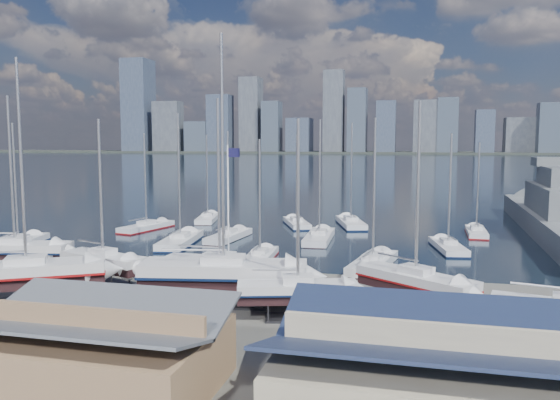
# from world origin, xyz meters

# --- Properties ---
(ground) EXTENTS (1400.00, 1400.00, 0.00)m
(ground) POSITION_xyz_m (0.00, -10.00, 0.00)
(ground) COLOR #605E59
(ground) RESTS_ON ground
(water) EXTENTS (1400.00, 600.00, 0.40)m
(water) POSITION_xyz_m (0.00, 300.00, -0.15)
(water) COLOR #19263A
(water) RESTS_ON ground
(far_shore) EXTENTS (1400.00, 80.00, 2.20)m
(far_shore) POSITION_xyz_m (0.00, 560.00, 1.10)
(far_shore) COLOR #2D332D
(far_shore) RESTS_ON ground
(skyline) EXTENTS (639.14, 43.80, 107.69)m
(skyline) POSITION_xyz_m (-7.83, 553.76, 39.09)
(skyline) COLOR #475166
(skyline) RESTS_ON far_shore
(shed_grey) EXTENTS (12.60, 8.40, 4.17)m
(shed_grey) POSITION_xyz_m (0.00, -26.00, 2.15)
(shed_grey) COLOR #8C6B4C
(shed_grey) RESTS_ON ground
(shed_blue) EXTENTS (13.65, 9.45, 4.71)m
(shed_blue) POSITION_xyz_m (16.00, -26.00, 2.42)
(shed_blue) COLOR #BFB293
(shed_blue) RESTS_ON ground
(sailboat_cradle_0) EXTENTS (10.38, 4.79, 16.17)m
(sailboat_cradle_0) POSITION_xyz_m (-20.61, -6.36, 2.08)
(sailboat_cradle_0) COLOR #2D2D33
(sailboat_cradle_0) RESTS_ON ground
(sailboat_cradle_1) EXTENTS (11.35, 8.45, 18.10)m
(sailboat_cradle_1) POSITION_xyz_m (-13.12, -14.17, 2.18)
(sailboat_cradle_1) COLOR #2D2D33
(sailboat_cradle_1) RESTS_ON ground
(sailboat_cradle_2) EXTENTS (8.73, 4.93, 13.92)m
(sailboat_cradle_2) POSITION_xyz_m (-10.56, -7.93, 1.97)
(sailboat_cradle_2) COLOR #2D2D33
(sailboat_cradle_2) RESTS_ON ground
(sailboat_cradle_3) EXTENTS (12.80, 5.60, 19.71)m
(sailboat_cradle_3) POSITION_xyz_m (1.43, -11.11, 2.26)
(sailboat_cradle_3) COLOR #2D2D33
(sailboat_cradle_3) RESTS_ON ground
(sailboat_cradle_4) EXTENTS (9.47, 2.91, 15.39)m
(sailboat_cradle_4) POSITION_xyz_m (-0.03, -8.01, 2.04)
(sailboat_cradle_4) COLOR #2D2D33
(sailboat_cradle_4) RESTS_ON ground
(sailboat_cradle_5) EXTENTS (8.58, 4.52, 13.55)m
(sailboat_cradle_5) POSITION_xyz_m (7.48, -13.17, 1.95)
(sailboat_cradle_5) COLOR #2D2D33
(sailboat_cradle_5) RESTS_ON ground
(sailboat_cradle_6) EXTENTS (8.93, 7.36, 14.85)m
(sailboat_cradle_6) POSITION_xyz_m (15.25, -8.98, 2.01)
(sailboat_cradle_6) COLOR #2D2D33
(sailboat_cradle_6) RESTS_ON ground
(sailboat_moored_0) EXTENTS (4.64, 10.28, 14.85)m
(sailboat_moored_0) POSITION_xyz_m (-28.96, 4.14, 0.31)
(sailboat_moored_0) COLOR black
(sailboat_moored_0) RESTS_ON water
(sailboat_moored_1) EXTENTS (4.52, 9.63, 13.88)m
(sailboat_moored_1) POSITION_xyz_m (-20.53, 18.91, 0.31)
(sailboat_moored_1) COLOR black
(sailboat_moored_1) RESTS_ON water
(sailboat_moored_2) EXTENTS (4.47, 9.44, 13.75)m
(sailboat_moored_2) POSITION_xyz_m (-15.42, 28.78, 0.32)
(sailboat_moored_2) COLOR black
(sailboat_moored_2) RESTS_ON water
(sailboat_moored_3) EXTENTS (4.49, 11.07, 16.07)m
(sailboat_moored_3) POSITION_xyz_m (-11.51, 9.94, 0.31)
(sailboat_moored_3) COLOR black
(sailboat_moored_3) RESTS_ON water
(sailboat_moored_4) EXTENTS (3.42, 9.48, 14.02)m
(sailboat_moored_4) POSITION_xyz_m (-7.09, 14.50, 0.32)
(sailboat_moored_4) COLOR black
(sailboat_moored_4) RESTS_ON water
(sailboat_moored_5) EXTENTS (5.92, 9.47, 13.74)m
(sailboat_moored_5) POSITION_xyz_m (-1.23, 27.25, 0.31)
(sailboat_moored_5) COLOR black
(sailboat_moored_5) RESTS_ON water
(sailboat_moored_6) EXTENTS (3.02, 8.77, 12.88)m
(sailboat_moored_6) POSITION_xyz_m (0.01, 3.64, 0.31)
(sailboat_moored_6) COLOR black
(sailboat_moored_6) RESTS_ON water
(sailboat_moored_7) EXTENTS (3.35, 10.33, 15.41)m
(sailboat_moored_7) POSITION_xyz_m (3.94, 16.24, 0.32)
(sailboat_moored_7) COLOR black
(sailboat_moored_7) RESTS_ON water
(sailboat_moored_8) EXTENTS (5.72, 10.73, 15.45)m
(sailboat_moored_8) POSITION_xyz_m (6.34, 29.02, 0.31)
(sailboat_moored_8) COLOR black
(sailboat_moored_8) RESTS_ON water
(sailboat_moored_9) EXTENTS (4.47, 10.23, 14.94)m
(sailboat_moored_9) POSITION_xyz_m (11.35, 3.30, 0.32)
(sailboat_moored_9) COLOR black
(sailboat_moored_9) RESTS_ON water
(sailboat_moored_10) EXTENTS (4.10, 9.38, 13.57)m
(sailboat_moored_10) POSITION_xyz_m (18.86, 13.87, 0.31)
(sailboat_moored_10) COLOR black
(sailboat_moored_10) RESTS_ON water
(sailboat_moored_11) EXTENTS (2.53, 8.45, 12.56)m
(sailboat_moored_11) POSITION_xyz_m (23.03, 25.43, 0.31)
(sailboat_moored_11) COLOR black
(sailboat_moored_11) RESTS_ON water
(car_a) EXTENTS (2.61, 4.60, 1.47)m
(car_a) POSITION_xyz_m (-9.15, -21.16, 0.74)
(car_a) COLOR gray
(car_a) RESTS_ON ground
(car_b) EXTENTS (4.39, 2.42, 1.37)m
(car_b) POSITION_xyz_m (-3.07, -18.38, 0.68)
(car_b) COLOR gray
(car_b) RESTS_ON ground
(car_c) EXTENTS (3.94, 5.65, 1.43)m
(car_c) POSITION_xyz_m (-0.81, -17.92, 0.72)
(car_c) COLOR gray
(car_c) RESTS_ON ground
(car_d) EXTENTS (3.55, 5.39, 1.45)m
(car_d) POSITION_xyz_m (2.75, -20.24, 0.73)
(car_d) COLOR gray
(car_d) RESTS_ON ground
(flagpole) EXTENTS (1.04, 0.12, 11.78)m
(flagpole) POSITION_xyz_m (1.00, -8.54, 6.77)
(flagpole) COLOR white
(flagpole) RESTS_ON ground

